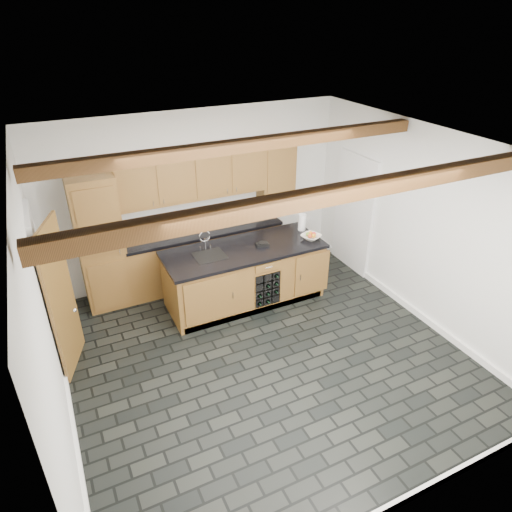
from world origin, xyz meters
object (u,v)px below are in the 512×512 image
(fruit_bowl, at_px, (311,237))
(island, at_px, (245,275))
(paper_towel, at_px, (302,222))
(kitchen_scale, at_px, (262,244))

(fruit_bowl, bearing_deg, island, 171.75)
(paper_towel, bearing_deg, fruit_bowl, -96.48)
(island, bearing_deg, kitchen_scale, -6.79)
(island, relative_size, kitchen_scale, 11.87)
(fruit_bowl, relative_size, paper_towel, 1.06)
(kitchen_scale, relative_size, paper_towel, 0.76)
(island, bearing_deg, fruit_bowl, -8.25)
(fruit_bowl, bearing_deg, paper_towel, 83.52)
(fruit_bowl, bearing_deg, kitchen_scale, 171.24)
(kitchen_scale, relative_size, fruit_bowl, 0.72)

